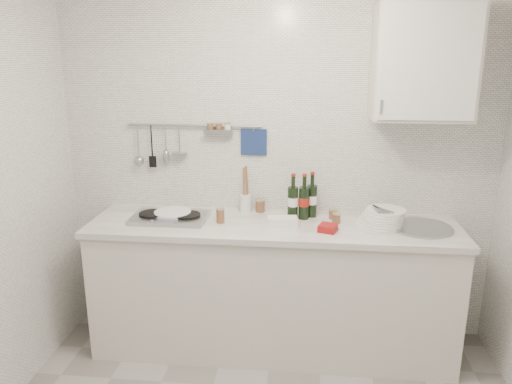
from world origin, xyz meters
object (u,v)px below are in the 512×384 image
at_px(plate_stack_hob, 171,215).
at_px(plate_stack_sink, 382,218).
at_px(wine_bottles, 303,196).
at_px(wall_cabinet, 423,62).
at_px(utensil_crock, 245,201).

xyz_separation_m(plate_stack_hob, plate_stack_sink, (1.40, -0.01, 0.03)).
bearing_deg(wine_bottles, plate_stack_hob, -173.01).
xyz_separation_m(wall_cabinet, plate_stack_hob, (-1.60, -0.09, -1.01)).
height_order(plate_stack_sink, utensil_crock, utensil_crock).
bearing_deg(wall_cabinet, utensil_crock, 174.27).
relative_size(wall_cabinet, utensil_crock, 2.09).
distance_m(wall_cabinet, utensil_crock, 1.47).
xyz_separation_m(plate_stack_sink, utensil_crock, (-0.92, 0.22, 0.02)).
distance_m(plate_stack_hob, plate_stack_sink, 1.40).
height_order(wine_bottles, utensil_crock, utensil_crock).
xyz_separation_m(plate_stack_hob, wine_bottles, (0.89, 0.11, 0.13)).
relative_size(wine_bottles, utensil_crock, 0.93).
distance_m(plate_stack_sink, wine_bottles, 0.54).
bearing_deg(wall_cabinet, wine_bottles, 178.85).
bearing_deg(plate_stack_hob, wall_cabinet, 3.39).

